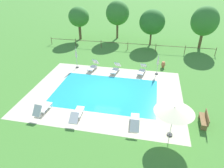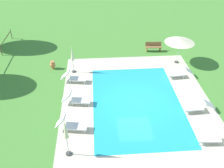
{
  "view_description": "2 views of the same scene",
  "coord_description": "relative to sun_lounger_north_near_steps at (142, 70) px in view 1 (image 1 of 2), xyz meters",
  "views": [
    {
      "loc": [
        3.6,
        -14.66,
        9.41
      ],
      "look_at": [
        0.5,
        0.5,
        0.6
      ],
      "focal_mm": 32.32,
      "sensor_mm": 36.0,
      "label": 1
    },
    {
      "loc": [
        -13.62,
        2.7,
        10.87
      ],
      "look_at": [
        0.82,
        1.63,
        1.06
      ],
      "focal_mm": 40.84,
      "sensor_mm": 36.0,
      "label": 2
    }
  ],
  "objects": [
    {
      "name": "patio_umbrella_closed_row_west",
      "position": [
        -7.07,
        -0.02,
        1.26
      ],
      "size": [
        0.32,
        0.32,
        2.46
      ],
      "color": "#383838",
      "rests_on": "ground"
    },
    {
      "name": "sun_lounger_north_near_steps",
      "position": [
        0.0,
        0.0,
        0.0
      ],
      "size": [
        0.9,
        2.01,
        0.91
      ],
      "color": "white",
      "rests_on": "ground"
    },
    {
      "name": "sun_lounger_north_end",
      "position": [
        -4.06,
        -8.18,
        -0.02
      ],
      "size": [
        0.7,
        2.07,
        0.77
      ],
      "color": "white",
      "rests_on": "ground"
    },
    {
      "name": "sun_lounger_north_far",
      "position": [
        -2.73,
        -0.3,
        0.0
      ],
      "size": [
        0.88,
        1.99,
        0.93
      ],
      "color": "white",
      "rests_on": "ground"
    },
    {
      "name": "terracotta_urn_near_fence",
      "position": [
        2.18,
        1.89,
        -0.02
      ],
      "size": [
        0.45,
        0.45,
        0.67
      ],
      "color": "#C67547",
      "rests_on": "ground"
    },
    {
      "name": "swimming_pool_water",
      "position": [
        -2.87,
        -4.37,
        -0.38
      ],
      "size": [
        8.94,
        5.95,
        0.01
      ],
      "primitive_type": "cube",
      "color": "#23A8C1",
      "rests_on": "ground"
    },
    {
      "name": "tree_east_mid",
      "position": [
        0.47,
        9.47,
        2.81
      ],
      "size": [
        3.47,
        3.47,
        4.87
      ],
      "color": "brown",
      "rests_on": "ground"
    },
    {
      "name": "tree_west_mid",
      "position": [
        -10.2,
        10.03,
        2.95
      ],
      "size": [
        3.04,
        3.04,
        4.8
      ],
      "color": "brown",
      "rests_on": "ground"
    },
    {
      "name": "patio_umbrella_closed_row_mid_east",
      "position": [
        1.52,
        0.14,
        1.15
      ],
      "size": [
        0.32,
        0.32,
        2.31
      ],
      "color": "#383838",
      "rests_on": "ground"
    },
    {
      "name": "wooden_bench_lawn_side",
      "position": [
        4.8,
        -7.13,
        0.08
      ],
      "size": [
        0.53,
        1.52,
        0.87
      ],
      "color": "olive",
      "rests_on": "ground"
    },
    {
      "name": "tree_far_west",
      "position": [
        -4.71,
        11.64,
        3.41
      ],
      "size": [
        3.46,
        3.46,
        5.56
      ],
      "color": "brown",
      "rests_on": "ground"
    },
    {
      "name": "sun_lounger_south_mid",
      "position": [
        -6.8,
        -8.12,
        0.01
      ],
      "size": [
        0.71,
        1.91,
        0.98
      ],
      "color": "white",
      "rests_on": "ground"
    },
    {
      "name": "sun_lounger_north_mid",
      "position": [
        0.11,
        -8.22,
        -0.01
      ],
      "size": [
        0.73,
        2.03,
        0.84
      ],
      "color": "white",
      "rests_on": "ground"
    },
    {
      "name": "tree_centre",
      "position": [
        7.12,
        9.34,
        3.25
      ],
      "size": [
        3.47,
        3.47,
        5.51
      ],
      "color": "brown",
      "rests_on": "ground"
    },
    {
      "name": "pool_deck_paving",
      "position": [
        -2.87,
        -4.37,
        -0.38
      ],
      "size": [
        13.19,
        10.21,
        0.01
      ],
      "primitive_type": "cube",
      "color": "beige",
      "rests_on": "ground"
    },
    {
      "name": "sun_lounger_south_near_corner",
      "position": [
        -5.21,
        -0.1,
        0.01
      ],
      "size": [
        0.89,
        1.95,
        0.97
      ],
      "color": "white",
      "rests_on": "ground"
    },
    {
      "name": "ground_plane",
      "position": [
        -2.87,
        -4.37,
        -0.38
      ],
      "size": [
        160.0,
        160.0,
        0.0
      ],
      "primitive_type": "plane",
      "color": "#478433"
    },
    {
      "name": "pool_coping_rim",
      "position": [
        -2.87,
        -4.37,
        -0.37
      ],
      "size": [
        9.42,
        6.43,
        0.01
      ],
      "color": "beige",
      "rests_on": "ground"
    },
    {
      "name": "patio_umbrella_open_foreground",
      "position": [
        2.45,
        -8.69,
        1.68
      ],
      "size": [
        2.47,
        2.47,
        2.29
      ],
      "color": "#383838",
      "rests_on": "ground"
    },
    {
      "name": "perimeter_fence",
      "position": [
        -2.4,
        6.82,
        0.32
      ],
      "size": [
        22.13,
        0.08,
        1.05
      ],
      "color": "brown",
      "rests_on": "ground"
    }
  ]
}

